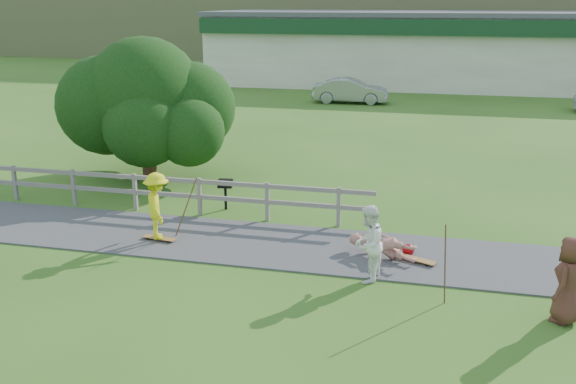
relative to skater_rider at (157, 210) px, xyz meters
name	(u,v)px	position (x,y,z in m)	size (l,w,h in m)	color
ground	(230,266)	(2.26, -1.08, -0.86)	(260.00, 260.00, 0.00)	#2E5A19
path	(249,243)	(2.26, 0.42, -0.84)	(34.00, 3.00, 0.04)	#3B3B3E
fence	(115,185)	(-2.36, 2.22, -0.13)	(15.05, 0.10, 1.10)	#6A645D
strip_mall	(439,48)	(6.26, 33.86, 1.72)	(32.50, 10.75, 5.10)	beige
skater_rider	(157,210)	(0.00, 0.00, 0.00)	(1.10, 0.64, 1.71)	yellow
skater_fallen	(382,246)	(5.64, 0.21, -0.54)	(1.73, 0.41, 0.63)	#A86B5C
spectator_a	(368,244)	(5.44, -1.11, 0.00)	(0.83, 0.65, 1.72)	white
spectator_c	(569,280)	(9.35, -2.08, 0.00)	(0.84, 0.55, 1.71)	#532A21
car_silver	(350,91)	(1.44, 23.78, -0.13)	(1.54, 4.42, 1.46)	gray
tree	(147,124)	(-2.99, 5.80, 0.98)	(6.43, 6.43, 3.68)	black
bbq	(226,195)	(0.80, 2.89, -0.40)	(0.42, 0.32, 0.90)	black
longboard_rider	(159,240)	(0.00, 0.00, -0.81)	(0.89, 0.22, 0.10)	olive
longboard_fallen	(415,261)	(6.44, 0.11, -0.80)	(0.98, 0.24, 0.11)	olive
helmet	(408,250)	(6.24, 0.56, -0.71)	(0.29, 0.29, 0.29)	#9E080E
pole_rider	(186,205)	(0.60, 0.40, 0.03)	(0.03, 0.03, 1.78)	brown
pole_spec_left	(445,264)	(7.07, -1.84, -0.01)	(0.03, 0.03, 1.70)	brown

